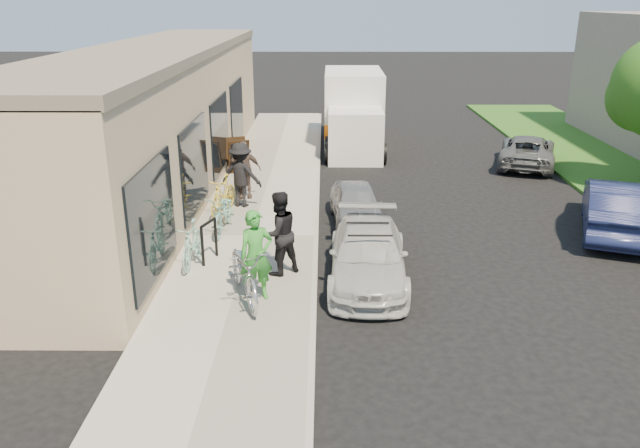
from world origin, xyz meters
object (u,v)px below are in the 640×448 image
object	(u,v)px
sedan_silver	(356,204)
cruiser_bike_a	(192,243)
far_car_blue	(616,207)
bystander_b	(244,169)
bike_rack	(209,237)
far_car_gray	(527,151)
sandwich_board	(238,155)
cruiser_bike_b	(223,212)
sedan_white	(368,255)
moving_truck	(353,114)
woman_rider	(256,256)
tandem_bike	(245,271)
man_standing	(279,233)
bystander_a	(241,175)
cruiser_bike_c	(223,195)

from	to	relation	value
sedan_silver	cruiser_bike_a	size ratio (longest dim) A/B	2.00
far_car_blue	bystander_b	xyz separation A→B (m)	(-9.52, 2.44, 0.29)
bike_rack	far_car_gray	distance (m)	13.03
bike_rack	sandwich_board	size ratio (longest dim) A/B	0.82
cruiser_bike_b	bystander_b	size ratio (longest dim) A/B	1.12
sedan_white	moving_truck	bearing A→B (deg)	91.96
far_car_gray	sedan_silver	bearing A→B (deg)	62.70
bike_rack	moving_truck	distance (m)	12.40
moving_truck	woman_rider	distance (m)	13.85
sandwich_board	sedan_silver	distance (m)	5.83
sandwich_board	far_car_gray	world-z (taller)	sandwich_board
tandem_bike	cruiser_bike_a	xyz separation A→B (m)	(-1.33, 1.65, -0.10)
man_standing	bystander_a	bearing A→B (deg)	-108.92
bike_rack	cruiser_bike_a	size ratio (longest dim) A/B	0.59
far_car_gray	cruiser_bike_b	distance (m)	11.83
bystander_b	bike_rack	bearing A→B (deg)	-101.87
cruiser_bike_a	cruiser_bike_c	distance (m)	3.37
sandwich_board	bystander_a	size ratio (longest dim) A/B	0.63
sedan_white	cruiser_bike_a	world-z (taller)	sedan_white
moving_truck	tandem_bike	xyz separation A→B (m)	(-2.63, -13.65, -0.57)
far_car_blue	woman_rider	bearing A→B (deg)	45.61
sandwich_board	cruiser_bike_a	world-z (taller)	sandwich_board
sedan_white	far_car_gray	size ratio (longest dim) A/B	1.02
bike_rack	far_car_blue	bearing A→B (deg)	12.57
bike_rack	sedan_white	xyz separation A→B (m)	(3.39, -0.64, -0.14)
bike_rack	tandem_bike	distance (m)	2.06
sedan_silver	far_car_blue	size ratio (longest dim) A/B	0.75
far_car_gray	woman_rider	distance (m)	13.54
far_car_gray	cruiser_bike_b	size ratio (longest dim) A/B	2.10
far_car_gray	cruiser_bike_c	distance (m)	11.28
sedan_white	tandem_bike	xyz separation A→B (m)	(-2.40, -1.17, 0.15)
bike_rack	tandem_bike	world-z (taller)	tandem_bike
sedan_white	woman_rider	world-z (taller)	woman_rider
sedan_white	bike_rack	bearing A→B (deg)	172.26
tandem_bike	woman_rider	bearing A→B (deg)	-13.89
far_car_gray	woman_rider	world-z (taller)	woman_rider
bike_rack	cruiser_bike_c	bearing A→B (deg)	93.37
sedan_white	woman_rider	xyz separation A→B (m)	(-2.17, -1.15, 0.46)
far_car_gray	bystander_a	xyz separation A→B (m)	(-9.35, -5.01, 0.49)
moving_truck	man_standing	xyz separation A→B (m)	(-2.07, -12.47, -0.25)
sandwich_board	tandem_bike	bearing A→B (deg)	-101.60
far_car_blue	bystander_b	bearing A→B (deg)	6.24
moving_truck	far_car_gray	bearing A→B (deg)	-26.04
man_standing	bike_rack	bearing A→B (deg)	-57.63
man_standing	sedan_white	bearing A→B (deg)	144.06
bike_rack	cruiser_bike_c	world-z (taller)	cruiser_bike_c
moving_truck	far_car_blue	distance (m)	11.45
bike_rack	cruiser_bike_b	bearing A→B (deg)	89.39
far_car_gray	cruiser_bike_a	xyz separation A→B (m)	(-9.92, -9.00, 0.08)
woman_rider	bystander_a	bearing A→B (deg)	79.31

